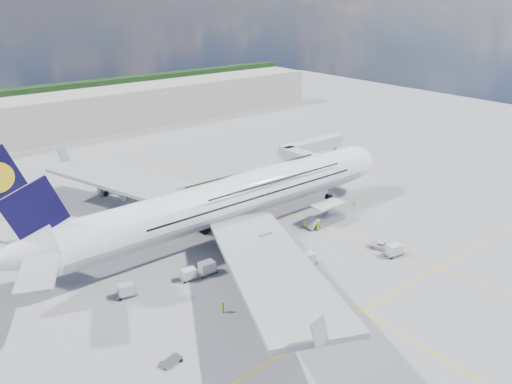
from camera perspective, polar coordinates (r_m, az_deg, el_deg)
ground at (r=82.86m, az=1.31°, el=-7.18°), size 300.00×300.00×0.00m
taxi_line_main at (r=82.86m, az=1.31°, el=-7.18°), size 0.25×220.00×0.01m
taxi_line_cross at (r=71.04m, az=11.97°, el=-13.15°), size 120.00×0.25×0.01m
taxi_line_diag at (r=97.86m, az=3.86°, el=-2.46°), size 14.16×99.06×0.01m
airliner at (r=87.15m, az=-2.74°, el=-0.67°), size 77.26×79.15×23.71m
jet_bridge at (r=113.10m, az=6.17°, el=4.56°), size 18.80×12.10×8.50m
cargo_loader at (r=94.60m, az=8.04°, el=-2.70°), size 8.53×3.20×3.67m
terminal at (r=161.19m, az=-21.07°, el=8.13°), size 180.00×16.00×12.00m
tree_line at (r=216.85m, az=-14.77°, el=11.52°), size 160.00×6.00×8.00m
dolly_row_a at (r=62.08m, az=-9.67°, el=-18.51°), size 2.89×1.98×0.39m
dolly_row_b at (r=77.50m, az=-5.63°, el=-8.58°), size 3.27×1.87×2.02m
dolly_row_c at (r=76.40m, az=-7.70°, el=-9.28°), size 2.95×1.80×1.77m
dolly_back at (r=74.30m, az=-14.63°, el=-10.78°), size 3.26×2.22×1.89m
dolly_nose_far at (r=85.11m, az=15.47°, el=-6.39°), size 3.34×2.07×1.99m
dolly_nose_near at (r=79.73m, az=5.78°, el=-7.63°), size 3.55×2.33×2.08m
baggage_tug at (r=70.57m, az=2.99°, el=-12.05°), size 3.33×1.94×1.96m
catering_truck_inner at (r=96.95m, az=-9.01°, el=-1.59°), size 8.07×5.75×4.43m
catering_truck_outer at (r=111.53m, az=-15.94°, el=0.91°), size 7.21×3.14×4.22m
service_van at (r=87.07m, az=14.25°, el=-5.94°), size 3.75×4.71×1.19m
crew_nose at (r=102.51m, az=11.15°, el=-1.20°), size 0.63×0.45×1.61m
crew_loader at (r=91.67m, az=5.58°, el=-3.74°), size 0.93×0.95×1.54m
crew_wing at (r=68.94m, az=-3.79°, el=-13.02°), size 0.80×1.06×1.68m
crew_van at (r=91.28m, az=7.12°, el=-3.78°), size 0.85×1.09×1.96m
crew_tug at (r=73.07m, az=3.05°, el=-10.72°), size 1.33×1.03×1.81m
cone_nose at (r=112.10m, az=8.95°, el=0.70°), size 0.46×0.46×0.58m
cone_wing_left_inner at (r=94.20m, az=-5.24°, el=-3.35°), size 0.39×0.39×0.50m
cone_wing_left_outer at (r=99.86m, az=-12.34°, el=-2.25°), size 0.48×0.48×0.61m
cone_wing_right_inner at (r=69.25m, az=0.75°, el=-13.36°), size 0.45×0.45×0.57m
cone_wing_right_outer at (r=69.18m, az=3.33°, el=-13.43°), size 0.46×0.46×0.59m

